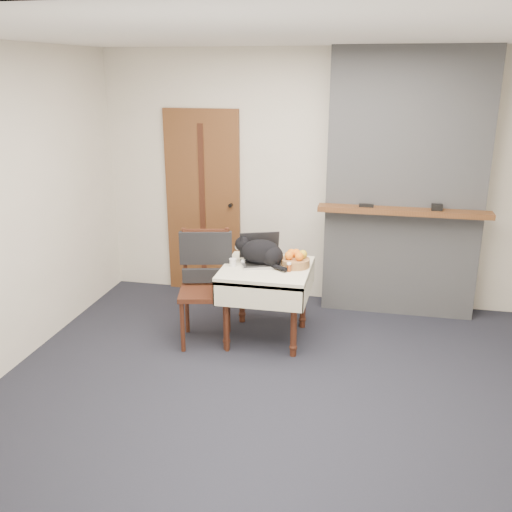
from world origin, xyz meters
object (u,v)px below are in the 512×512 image
Objects in this scene: cat at (262,253)px; fruit_basket at (295,260)px; door at (203,203)px; laptop at (261,256)px; chair at (206,270)px; cream_jar at (233,262)px; side_table at (266,279)px; pill_bottle at (289,267)px.

cat is 2.02× the size of fruit_basket.
laptop is at bearing -49.29° from door.
door is 1.95× the size of chair.
cat is 7.41× the size of cream_jar.
side_table is 10.94× the size of cream_jar.
door is 24.87× the size of pill_bottle.
laptop is at bearing 126.27° from side_table.
pill_bottle is at bearing -103.07° from fruit_basket.
laptop is 0.34m from pill_bottle.
chair is (-0.54, -0.08, 0.07)m from side_table.
cream_jar is (0.62, -1.13, -0.26)m from door.
side_table is 0.34m from cream_jar.
laptop is 1.72× the size of fruit_basket.
pill_bottle is 0.08× the size of chair.
fruit_basket is (0.30, 0.02, -0.06)m from cat.
laptop reaches higher than cat.
laptop is at bearing 174.36° from fruit_basket.
chair is (-0.76, -0.00, -0.09)m from pill_bottle.
pill_bottle is 0.15m from fruit_basket.
laptop is 0.52m from chair.
pill_bottle is (1.13, -1.16, -0.26)m from door.
fruit_basket is (0.25, 0.07, 0.17)m from side_table.
laptop reaches higher than side_table.
chair is at bearing -179.84° from pill_bottle.
side_table is at bearing -49.67° from door.
chair reaches higher than cat.
chair reaches higher than laptop.
cream_jar is at bearing -168.06° from laptop.
pill_bottle is (0.22, -0.08, 0.15)m from side_table.
cat is (-0.05, 0.04, 0.23)m from side_table.
cat is 0.30m from pill_bottle.
side_table is 0.22m from laptop.
cat is at bearing 138.70° from side_table.
cream_jar is at bearing -4.69° from chair.
side_table is 1.48× the size of cat.
chair is at bearing -169.40° from fruit_basket.
chair reaches higher than cream_jar.
side_table is 0.28m from pill_bottle.
cream_jar is 0.07× the size of chair.
laptop is 5.61× the size of pill_bottle.
cat is at bearing 20.47° from cream_jar.
laptop is 0.44× the size of chair.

